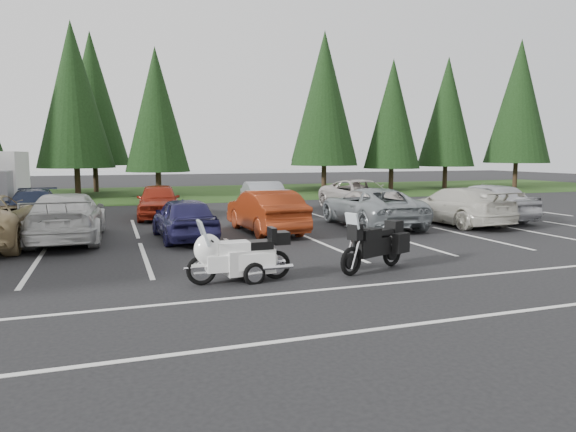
# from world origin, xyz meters

# --- Properties ---
(ground) EXTENTS (120.00, 120.00, 0.00)m
(ground) POSITION_xyz_m (0.00, 0.00, 0.00)
(ground) COLOR black
(ground) RESTS_ON ground
(grass_strip) EXTENTS (80.00, 16.00, 0.01)m
(grass_strip) POSITION_xyz_m (0.00, 24.00, 0.01)
(grass_strip) COLOR #1D3D13
(grass_strip) RESTS_ON ground
(lake_water) EXTENTS (70.00, 50.00, 0.02)m
(lake_water) POSITION_xyz_m (4.00, 55.00, 0.00)
(lake_water) COLOR gray
(lake_water) RESTS_ON ground
(stall_markings) EXTENTS (32.00, 16.00, 0.01)m
(stall_markings) POSITION_xyz_m (0.00, 2.00, 0.00)
(stall_markings) COLOR silver
(stall_markings) RESTS_ON ground
(conifer_4) EXTENTS (4.80, 4.80, 11.17)m
(conifer_4) POSITION_xyz_m (-5.00, 22.90, 6.53)
(conifer_4) COLOR #332316
(conifer_4) RESTS_ON ground
(conifer_5) EXTENTS (4.14, 4.14, 9.63)m
(conifer_5) POSITION_xyz_m (0.00, 21.60, 5.63)
(conifer_5) COLOR #332316
(conifer_5) RESTS_ON ground
(conifer_6) EXTENTS (4.93, 4.93, 11.48)m
(conifer_6) POSITION_xyz_m (12.00, 22.10, 6.71)
(conifer_6) COLOR #332316
(conifer_6) RESTS_ON ground
(conifer_7) EXTENTS (4.27, 4.27, 9.94)m
(conifer_7) POSITION_xyz_m (17.50, 21.80, 5.81)
(conifer_7) COLOR #332316
(conifer_7) RESTS_ON ground
(conifer_8) EXTENTS (4.53, 4.53, 10.56)m
(conifer_8) POSITION_xyz_m (23.00, 22.60, 6.17)
(conifer_8) COLOR #332316
(conifer_8) RESTS_ON ground
(conifer_9) EXTENTS (5.19, 5.19, 12.10)m
(conifer_9) POSITION_xyz_m (29.00, 21.30, 7.07)
(conifer_9) COLOR #332316
(conifer_9) RESTS_ON ground
(conifer_back_b) EXTENTS (4.97, 4.97, 11.58)m
(conifer_back_b) POSITION_xyz_m (-4.00, 27.50, 6.77)
(conifer_back_b) COLOR #332316
(conifer_back_b) RESTS_ON ground
(conifer_back_c) EXTENTS (5.50, 5.50, 12.81)m
(conifer_back_c) POSITION_xyz_m (14.00, 26.80, 7.49)
(conifer_back_c) COLOR #332316
(conifer_back_c) RESTS_ON ground
(car_near_3) EXTENTS (2.34, 5.45, 1.56)m
(car_near_3) POSITION_xyz_m (-4.36, 4.70, 0.78)
(car_near_3) COLOR #BBBBB9
(car_near_3) RESTS_ON ground
(car_near_4) EXTENTS (1.87, 4.23, 1.42)m
(car_near_4) POSITION_xyz_m (-0.77, 3.77, 0.71)
(car_near_4) COLOR #1E1B45
(car_near_4) RESTS_ON ground
(car_near_5) EXTENTS (1.87, 4.72, 1.53)m
(car_near_5) POSITION_xyz_m (2.19, 4.44, 0.76)
(car_near_5) COLOR maroon
(car_near_5) RESTS_ON ground
(car_near_6) EXTENTS (2.73, 5.51, 1.50)m
(car_near_6) POSITION_xyz_m (6.49, 4.59, 0.75)
(car_near_6) COLOR gray
(car_near_6) RESTS_ON ground
(car_near_7) EXTENTS (2.35, 5.22, 1.48)m
(car_near_7) POSITION_xyz_m (9.97, 3.95, 0.74)
(car_near_7) COLOR beige
(car_near_7) RESTS_ON ground
(car_near_8) EXTENTS (2.02, 4.81, 1.63)m
(car_near_8) POSITION_xyz_m (11.93, 4.64, 0.81)
(car_near_8) COLOR #ACADB1
(car_near_8) RESTS_ON ground
(car_far_1) EXTENTS (2.13, 4.80, 1.37)m
(car_far_1) POSITION_xyz_m (-5.96, 9.62, 0.68)
(car_far_1) COLOR #161E37
(car_far_1) RESTS_ON ground
(car_far_2) EXTENTS (2.17, 4.57, 1.51)m
(car_far_2) POSITION_xyz_m (-1.04, 9.93, 0.75)
(car_far_2) COLOR maroon
(car_far_2) RESTS_ON ground
(car_far_3) EXTENTS (1.97, 4.67, 1.50)m
(car_far_3) POSITION_xyz_m (3.69, 9.56, 0.75)
(car_far_3) COLOR gray
(car_far_3) RESTS_ON ground
(car_far_4) EXTENTS (2.67, 5.51, 1.51)m
(car_far_4) POSITION_xyz_m (8.77, 9.85, 0.76)
(car_far_4) COLOR beige
(car_far_4) RESTS_ON ground
(touring_motorcycle) EXTENTS (2.57, 0.81, 1.42)m
(touring_motorcycle) POSITION_xyz_m (-0.41, -2.30, 0.71)
(touring_motorcycle) COLOR white
(touring_motorcycle) RESTS_ON ground
(cargo_trailer) EXTENTS (1.68, 1.08, 0.73)m
(cargo_trailer) POSITION_xyz_m (-0.21, -2.15, 0.37)
(cargo_trailer) COLOR white
(cargo_trailer) RESTS_ON ground
(adventure_motorcycle) EXTENTS (2.58, 1.72, 1.49)m
(adventure_motorcycle) POSITION_xyz_m (2.86, -2.27, 0.74)
(adventure_motorcycle) COLOR black
(adventure_motorcycle) RESTS_ON ground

